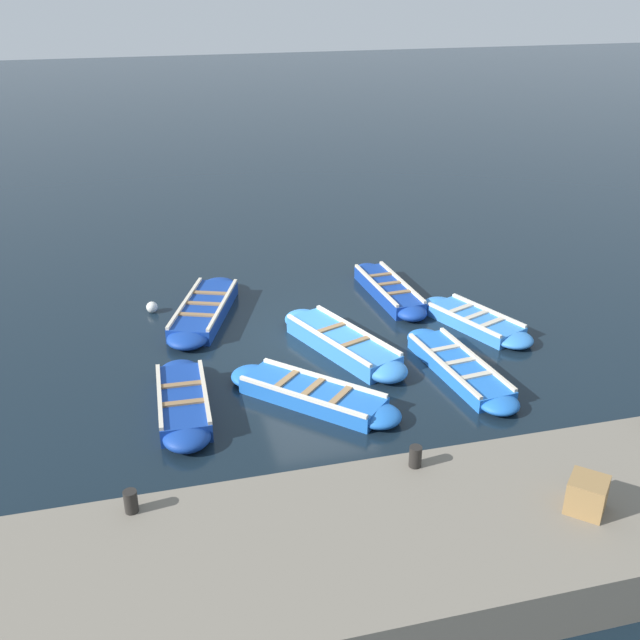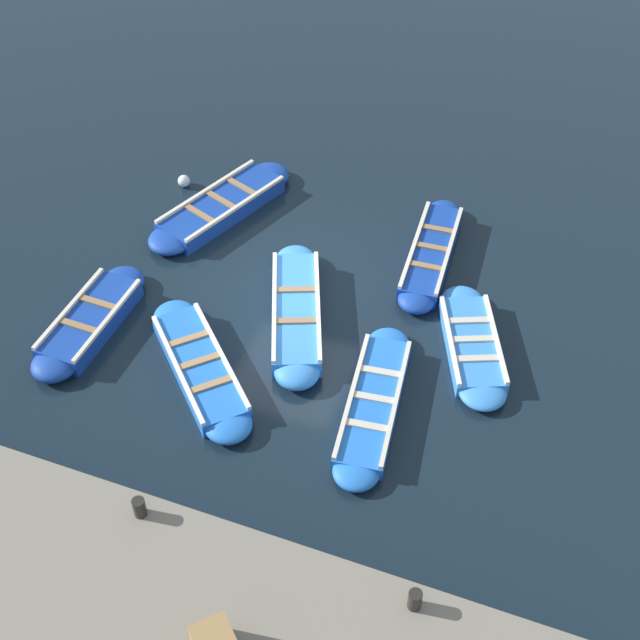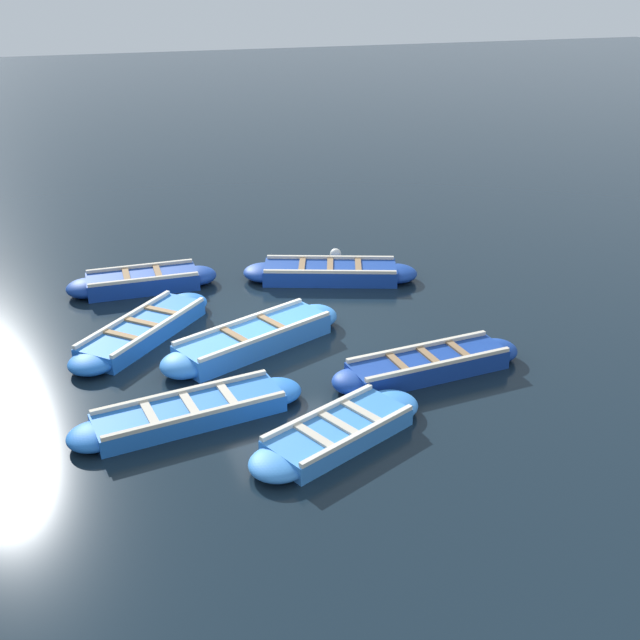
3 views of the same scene
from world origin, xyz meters
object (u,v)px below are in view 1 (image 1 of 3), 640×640
boat_drifting (388,290)px  buoy_orange_near (152,307)px  boat_bow_out (313,395)px  bollard_mid_south (131,501)px  boat_broadside (183,402)px  boat_near_quay (459,368)px  boat_inner_gap (204,310)px  bollard_mid_north (415,456)px  wooden_crate (587,495)px  boat_centre (342,343)px  boat_stern_in (475,321)px

boat_drifting → buoy_orange_near: size_ratio=13.14×
boat_bow_out → bollard_mid_south: size_ratio=9.49×
boat_broadside → boat_near_quay: size_ratio=0.86×
boat_inner_gap → bollard_mid_north: size_ratio=11.77×
boat_broadside → wooden_crate: wooden_crate is taller
boat_near_quay → boat_centre: bearing=52.5°
boat_centre → wooden_crate: size_ratio=7.69×
boat_centre → boat_stern_in: 3.47m
bollard_mid_south → buoy_orange_near: bollard_mid_south is taller
bollard_mid_north → bollard_mid_south: size_ratio=1.00×
bollard_mid_south → buoy_orange_near: size_ratio=1.23×
boat_bow_out → bollard_mid_north: (-3.54, -0.78, 0.85)m
boat_bow_out → boat_broadside: boat_broadside is taller
boat_stern_in → boat_broadside: 7.43m
wooden_crate → buoy_orange_near: (10.24, 5.66, -0.96)m
boat_inner_gap → bollard_mid_south: size_ratio=11.77×
wooden_crate → boat_centre: bearing=12.8°
boat_near_quay → buoy_orange_near: 7.84m
boat_inner_gap → bollard_mid_south: bollard_mid_south is taller
boat_bow_out → buoy_orange_near: bearing=29.4°
bollard_mid_south → wooden_crate: (-1.58, -6.32, 0.09)m
boat_broadside → buoy_orange_near: bearing=4.2°
wooden_crate → bollard_mid_north: bearing=51.6°
boat_centre → bollard_mid_south: (-5.47, 4.71, 0.82)m
boat_broadside → buoy_orange_near: (4.80, 0.36, -0.05)m
boat_inner_gap → boat_near_quay: size_ratio=1.05×
boat_centre → wooden_crate: (-7.05, -1.61, 0.90)m
boat_stern_in → wooden_crate: size_ratio=6.41×
boat_stern_in → bollard_mid_south: bollard_mid_south is taller
buoy_orange_near → bollard_mid_north: bearing=-157.1°
boat_broadside → boat_drifting: (4.26, -5.72, -0.01)m
bollard_mid_north → bollard_mid_south: 4.32m
boat_centre → boat_drifting: 3.34m
boat_bow_out → buoy_orange_near: size_ratio=11.66×
boat_bow_out → boat_stern_in: bearing=-63.2°
boat_inner_gap → boat_drifting: 4.83m
boat_centre → buoy_orange_near: (3.19, 4.06, -0.06)m
boat_inner_gap → wooden_crate: 10.64m
boat_drifting → wooden_crate: wooden_crate is taller
boat_inner_gap → bollard_mid_south: 8.32m
boat_drifting → boat_bow_out: bearing=145.2°
boat_bow_out → boat_inner_gap: bearing=20.0°
boat_broadside → bollard_mid_north: bollard_mid_north is taller
boat_stern_in → boat_drifting: size_ratio=0.89×
boat_drifting → wooden_crate: size_ratio=7.17×
boat_inner_gap → boat_near_quay: (-4.21, -4.94, -0.03)m
boat_inner_gap → boat_bow_out: (-4.51, -1.64, -0.02)m
boat_broadside → wooden_crate: bearing=-135.7°
boat_bow_out → bollard_mid_north: size_ratio=9.49×
boat_broadside → boat_near_quay: boat_broadside is taller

